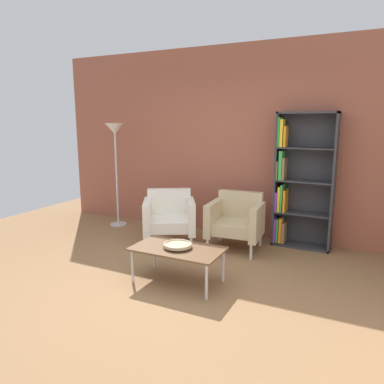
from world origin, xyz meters
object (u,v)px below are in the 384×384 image
coffee_table_low (178,251)px  armchair_spare_guest (169,216)px  bookshelf_tall (299,183)px  floor_lamp_torchiere (115,141)px  armchair_near_window (236,220)px  decorative_bowl (178,245)px

coffee_table_low → armchair_spare_guest: size_ratio=1.07×
bookshelf_tall → floor_lamp_torchiere: size_ratio=1.09×
armchair_near_window → coffee_table_low: bearing=-103.0°
floor_lamp_torchiere → decorative_bowl: bearing=-37.7°
decorative_bowl → armchair_near_window: armchair_near_window is taller
bookshelf_tall → floor_lamp_torchiere: (-2.96, -0.28, 0.53)m
armchair_spare_guest → decorative_bowl: bearing=-85.9°
coffee_table_low → armchair_spare_guest: bearing=123.8°
coffee_table_low → bookshelf_tall: bearing=62.8°
decorative_bowl → armchair_near_window: 1.36m
decorative_bowl → armchair_spare_guest: armchair_spare_guest is taller
bookshelf_tall → decorative_bowl: (-0.94, -1.84, -0.49)m
bookshelf_tall → floor_lamp_torchiere: bookshelf_tall is taller
armchair_spare_guest → bookshelf_tall: bearing=-5.6°
coffee_table_low → armchair_spare_guest: (-0.73, 1.09, 0.05)m
bookshelf_tall → armchair_spare_guest: bearing=-156.0°
bookshelf_tall → coffee_table_low: (-0.94, -1.84, -0.55)m
armchair_spare_guest → armchair_near_window: 0.97m
armchair_near_window → floor_lamp_torchiere: (-2.22, 0.21, 1.03)m
decorative_bowl → armchair_spare_guest: size_ratio=0.34×
armchair_near_window → bookshelf_tall: bearing=29.6°
armchair_spare_guest → armchair_near_window: size_ratio=1.20×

